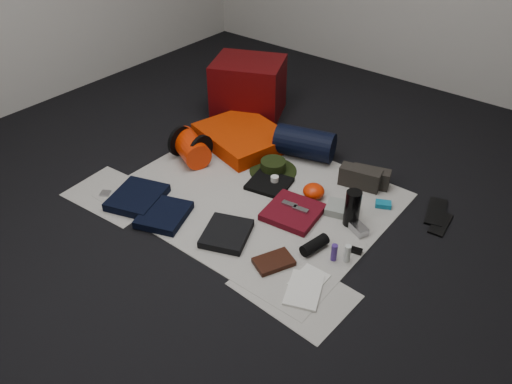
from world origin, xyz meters
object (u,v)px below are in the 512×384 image
Objects in this scene: stuff_sack at (191,147)px; compact_camera at (359,229)px; red_cabinet at (248,88)px; water_bottle at (352,208)px; navy_duffel at (305,143)px; paperback_book at (274,262)px; sleeping_pad at (242,137)px.

stuff_sack reaches higher than compact_camera.
red_cabinet is 1.55m from water_bottle.
navy_duffel is 1.11m from paperback_book.
red_cabinet is 1.30× the size of navy_duffel.
water_bottle is 0.12m from compact_camera.
stuff_sack is (-0.14, -0.39, 0.04)m from sleeping_pad.
sleeping_pad reaches higher than compact_camera.
sleeping_pad is at bearing 162.87° from paperback_book.
red_cabinet is at bearing 159.09° from paperback_book.
red_cabinet is 0.82m from stuff_sack.
sleeping_pad is 1.94× the size of stuff_sack.
sleeping_pad is (0.28, -0.42, -0.16)m from red_cabinet.
stuff_sack is (0.14, -0.80, -0.12)m from red_cabinet.
sleeping_pad is 3.00× the size of paperback_book.
red_cabinet is at bearing 177.00° from compact_camera.
water_bottle is at bearing 178.96° from compact_camera.
sleeping_pad is at bearing -80.42° from red_cabinet.
sleeping_pad is 1.51× the size of navy_duffel.
sleeping_pad reaches higher than paperback_book.
red_cabinet is 4.77× the size of compact_camera.
paperback_book is (0.48, -0.99, -0.09)m from navy_duffel.
stuff_sack is 1.18m from paperback_book.
compact_camera is (0.08, -0.04, -0.09)m from water_bottle.
red_cabinet reaches higher than stuff_sack.
stuff_sack reaches higher than paperback_book.
navy_duffel reaches higher than compact_camera.
sleeping_pad is 1.21m from compact_camera.
sleeping_pad is 0.41m from stuff_sack.
navy_duffel is at bearing 16.60° from sleeping_pad.
navy_duffel is 0.86m from compact_camera.
compact_camera is (1.16, -0.35, -0.03)m from sleeping_pad.
water_bottle is 0.58m from paperback_book.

